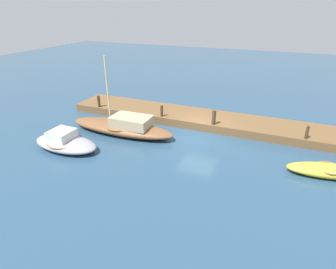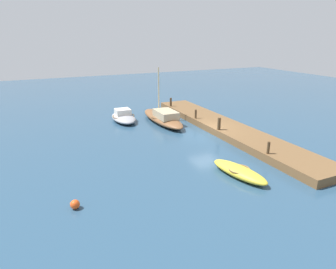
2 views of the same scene
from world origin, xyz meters
TOP-DOWN VIEW (x-y plane):
  - ground_plane at (0.00, 0.00)m, footprint 84.00×84.00m
  - dock_platform at (0.00, -2.03)m, footprint 21.61×3.20m
  - motorboat_grey at (6.96, 5.25)m, footprint 4.33×2.17m
  - rowboat_yellow at (-7.64, 2.43)m, footprint 4.24×1.98m
  - sailboat_brown at (4.85, 1.93)m, footprint 7.66×2.23m
  - mooring_post_west at (-6.63, -0.68)m, footprint 0.18×0.18m
  - mooring_post_mid_west at (-0.80, -0.68)m, footprint 0.27×0.27m
  - mooring_post_mid_east at (3.10, -0.68)m, footprint 0.20×0.20m
  - mooring_post_east at (8.65, -0.68)m, footprint 0.23×0.23m

SIDE VIEW (x-z plane):
  - ground_plane at x=0.00m, z-range 0.00..0.00m
  - dock_platform at x=0.00m, z-range 0.00..0.58m
  - rowboat_yellow at x=-7.64m, z-range 0.01..0.64m
  - motorboat_grey at x=6.96m, z-range -0.16..1.04m
  - sailboat_brown at x=4.85m, z-range -2.07..3.12m
  - mooring_post_west at x=-6.63m, z-range 0.58..1.41m
  - mooring_post_mid_east at x=3.10m, z-range 0.58..1.42m
  - mooring_post_east at x=8.65m, z-range 0.58..1.50m
  - mooring_post_mid_west at x=-0.80m, z-range 0.58..1.61m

